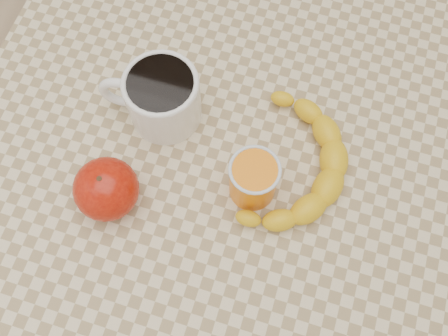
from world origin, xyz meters
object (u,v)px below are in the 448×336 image
(coffee_mug, at_px, (161,97))
(apple, at_px, (106,189))
(banana, at_px, (292,166))
(table, at_px, (224,193))
(orange_juice_glass, at_px, (253,179))

(coffee_mug, bearing_deg, apple, -99.33)
(apple, relative_size, banana, 0.39)
(table, xyz_separation_m, orange_juice_glass, (0.04, -0.01, 0.13))
(coffee_mug, bearing_deg, orange_juice_glass, -26.28)
(apple, xyz_separation_m, banana, (0.23, 0.11, -0.02))
(orange_juice_glass, bearing_deg, coffee_mug, 153.72)
(coffee_mug, relative_size, apple, 1.40)
(coffee_mug, xyz_separation_m, apple, (-0.02, -0.15, -0.01))
(coffee_mug, height_order, banana, coffee_mug)
(table, distance_m, orange_juice_glass, 0.13)
(coffee_mug, xyz_separation_m, orange_juice_glass, (0.16, -0.08, -0.01))
(orange_juice_glass, distance_m, apple, 0.19)
(table, bearing_deg, coffee_mug, 149.77)
(table, relative_size, orange_juice_glass, 10.07)
(table, xyz_separation_m, banana, (0.09, 0.03, 0.11))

